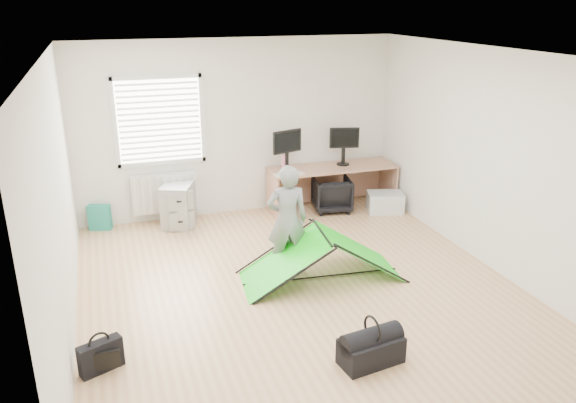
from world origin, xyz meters
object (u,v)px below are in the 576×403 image
object	(u,v)px
monitor_right	(343,151)
kite	(322,255)
monitor_left	(287,156)
thermos	(284,163)
laptop_bag	(101,356)
desk	(332,187)
filing_cabinet	(179,205)
office_chair	(332,194)
person	(287,220)
duffel_bag	(371,351)
storage_crate	(385,202)

from	to	relation	value
monitor_right	kite	xyz separation A→B (m)	(-1.28, -2.28, -0.62)
monitor_left	thermos	world-z (taller)	monitor_left
laptop_bag	desk	bearing A→B (deg)	19.14
filing_cabinet	kite	distance (m)	2.67
kite	laptop_bag	distance (m)	2.80
desk	office_chair	bearing A→B (deg)	-112.65
monitor_left	thermos	size ratio (longest dim) A/B	1.93
person	kite	world-z (taller)	person
thermos	desk	bearing A→B (deg)	-2.05
desk	duffel_bag	distance (m)	4.17
monitor_left	duffel_bag	world-z (taller)	monitor_left
filing_cabinet	monitor_right	size ratio (longest dim) A/B	1.38
office_chair	storage_crate	world-z (taller)	office_chair
kite	duffel_bag	distance (m)	1.75
monitor_right	laptop_bag	world-z (taller)	monitor_right
desk	thermos	xyz separation A→B (m)	(-0.81, 0.03, 0.48)
desk	laptop_bag	bearing A→B (deg)	-137.65
monitor_left	storage_crate	bearing A→B (deg)	-32.30
filing_cabinet	office_chair	bearing A→B (deg)	20.10
thermos	person	bearing A→B (deg)	-107.17
laptop_bag	kite	bearing A→B (deg)	-0.60
storage_crate	duffel_bag	distance (m)	4.08
office_chair	desk	bearing A→B (deg)	-102.78
filing_cabinet	duffel_bag	xyz separation A→B (m)	(1.19, -4.01, -0.19)
desk	storage_crate	bearing A→B (deg)	-28.67
thermos	monitor_right	bearing A→B (deg)	1.19
thermos	storage_crate	xyz separation A→B (m)	(1.56, -0.45, -0.68)
monitor_left	person	distance (m)	2.04
desk	monitor_right	bearing A→B (deg)	14.63
filing_cabinet	monitor_right	bearing A→B (deg)	23.69
kite	laptop_bag	xyz separation A→B (m)	(-2.59, -1.05, -0.15)
person	kite	distance (m)	0.60
thermos	storage_crate	size ratio (longest dim) A/B	0.47
monitor_right	office_chair	size ratio (longest dim) A/B	0.79
filing_cabinet	person	xyz separation A→B (m)	(1.05, -1.98, 0.37)
laptop_bag	monitor_right	bearing A→B (deg)	18.05
monitor_left	monitor_right	distance (m)	0.98
office_chair	storage_crate	xyz separation A→B (m)	(0.79, -0.32, -0.12)
monitor_left	duffel_bag	size ratio (longest dim) A/B	0.85
filing_cabinet	duffel_bag	bearing A→B (deg)	-49.77
kite	storage_crate	distance (m)	2.57
monitor_left	duffel_bag	xyz separation A→B (m)	(-0.50, -3.95, -0.81)
storage_crate	laptop_bag	distance (m)	5.26
monitor_right	laptop_bag	bearing A→B (deg)	-124.00
filing_cabinet	office_chair	size ratio (longest dim) A/B	1.09
thermos	duffel_bag	xyz separation A→B (m)	(-0.46, -3.99, -0.70)
duffel_bag	office_chair	bearing A→B (deg)	64.55
person	monitor_right	bearing A→B (deg)	-120.91
monitor_left	laptop_bag	distance (m)	4.44
office_chair	person	xyz separation A→B (m)	(-1.37, -1.82, 0.42)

